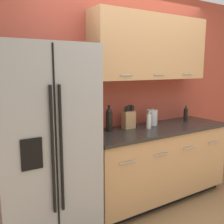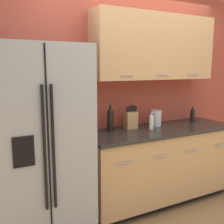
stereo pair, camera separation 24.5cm
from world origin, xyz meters
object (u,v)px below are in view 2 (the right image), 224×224
object	(u,v)px
oil_bottle	(192,115)
refrigerator	(39,147)
soap_dispenser	(151,122)
knife_block	(131,120)
steel_canister	(156,118)
wine_bottle	(110,119)

from	to	relation	value
oil_bottle	refrigerator	bearing A→B (deg)	-174.82
refrigerator	oil_bottle	world-z (taller)	refrigerator
soap_dispenser	oil_bottle	world-z (taller)	soap_dispenser
refrigerator	knife_block	world-z (taller)	refrigerator
refrigerator	steel_canister	xyz separation A→B (m)	(1.50, 0.21, 0.10)
oil_bottle	steel_canister	world-z (taller)	steel_canister
refrigerator	soap_dispenser	bearing A→B (deg)	3.65
knife_block	refrigerator	bearing A→B (deg)	-168.89
knife_block	wine_bottle	size ratio (longest dim) A/B	0.96
knife_block	wine_bottle	distance (m)	0.27
oil_bottle	soap_dispenser	bearing A→B (deg)	-172.12
soap_dispenser	refrigerator	bearing A→B (deg)	-176.35
refrigerator	soap_dispenser	xyz separation A→B (m)	(1.33, 0.09, 0.09)
oil_bottle	steel_canister	size ratio (longest dim) A/B	0.96
oil_bottle	steel_canister	distance (m)	0.59
wine_bottle	steel_canister	size ratio (longest dim) A/B	1.43
wine_bottle	oil_bottle	xyz separation A→B (m)	(1.22, -0.04, -0.04)
wine_bottle	steel_canister	world-z (taller)	wine_bottle
knife_block	soap_dispenser	xyz separation A→B (m)	(0.20, -0.14, -0.02)
wine_bottle	soap_dispenser	bearing A→B (deg)	-16.63
soap_dispenser	steel_canister	xyz separation A→B (m)	(0.16, 0.13, 0.01)
oil_bottle	steel_canister	xyz separation A→B (m)	(-0.59, 0.02, 0.00)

